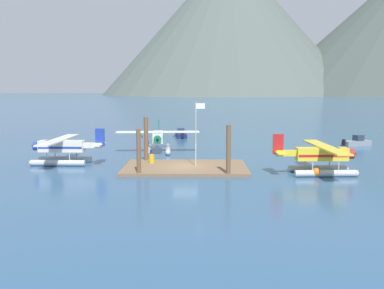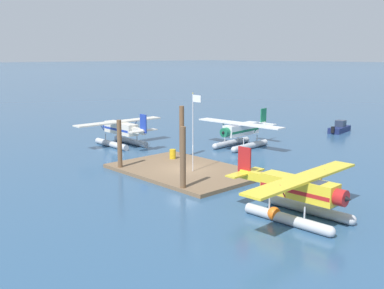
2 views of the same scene
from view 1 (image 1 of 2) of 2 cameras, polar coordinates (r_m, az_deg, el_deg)
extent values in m
plane|color=#2D5175|center=(44.05, -0.87, -3.21)|extent=(1200.00, 1200.00, 0.00)
cube|color=brown|center=(44.02, -0.87, -3.02)|extent=(12.35, 8.22, 0.30)
cylinder|color=brown|center=(40.44, -6.98, -1.08)|extent=(0.39, 0.39, 4.38)
cylinder|color=brown|center=(39.96, 4.78, -0.86)|extent=(0.42, 0.42, 4.79)
cylinder|color=brown|center=(47.54, -6.01, 0.59)|extent=(0.46, 0.46, 5.01)
cylinder|color=silver|center=(43.49, 0.51, 1.30)|extent=(0.08, 0.08, 6.39)
cube|color=white|center=(43.28, 1.11, 5.05)|extent=(0.90, 0.03, 0.56)
sphere|color=gold|center=(43.27, 0.51, 5.58)|extent=(0.10, 0.10, 0.10)
cylinder|color=gold|center=(45.91, -5.30, -1.87)|extent=(0.58, 0.58, 0.88)
torus|color=gold|center=(45.91, -5.30, -1.87)|extent=(0.62, 0.62, 0.04)
sphere|color=orange|center=(41.71, 15.89, -3.53)|extent=(0.83, 0.83, 0.83)
cone|color=#4C5651|center=(513.02, 4.91, 15.43)|extent=(285.87, 285.87, 159.22)
cylinder|color=#B7BABF|center=(55.66, -3.16, -0.65)|extent=(1.02, 5.63, 0.64)
sphere|color=#B7BABF|center=(52.89, -3.16, -1.08)|extent=(0.64, 0.64, 0.64)
cylinder|color=#B7BABF|center=(55.72, -5.73, -0.67)|extent=(1.02, 5.63, 0.64)
sphere|color=#B7BABF|center=(52.96, -5.86, -1.09)|extent=(0.64, 0.64, 0.64)
cylinder|color=#B7BABF|center=(54.38, -3.16, -0.13)|extent=(0.10, 0.10, 0.70)
cylinder|color=#B7BABF|center=(56.76, -3.16, 0.19)|extent=(0.10, 0.10, 0.70)
cylinder|color=#B7BABF|center=(54.44, -5.79, -0.15)|extent=(0.10, 0.10, 0.70)
cylinder|color=#B7BABF|center=(56.82, -5.68, 0.17)|extent=(0.10, 0.10, 0.70)
cube|color=white|center=(55.47, -4.46, 1.00)|extent=(1.57, 4.87, 1.20)
cube|color=#196B47|center=(55.49, -4.46, 0.89)|extent=(1.58, 4.78, 0.24)
cube|color=#283347|center=(54.36, -4.49, 1.22)|extent=(1.13, 1.17, 0.56)
cube|color=white|center=(55.10, -4.47, 1.65)|extent=(10.47, 2.11, 0.14)
cylinder|color=#196B47|center=(55.13, -2.18, 1.32)|extent=(0.63, 0.12, 0.84)
cylinder|color=#196B47|center=(55.24, -6.75, 1.29)|extent=(0.63, 0.12, 0.84)
cylinder|color=#196B47|center=(52.79, -4.53, 0.67)|extent=(1.00, 0.66, 0.96)
cone|color=black|center=(52.35, -4.54, 0.61)|extent=(0.38, 0.37, 0.36)
cube|color=white|center=(58.69, -4.39, 1.45)|extent=(0.59, 2.23, 0.56)
cube|color=#196B47|center=(59.51, -4.38, 2.35)|extent=(0.19, 1.01, 1.90)
cube|color=white|center=(59.48, -4.37, 1.63)|extent=(3.25, 1.02, 0.10)
cylinder|color=#B7BABF|center=(47.71, -17.05, -2.33)|extent=(5.61, 0.74, 0.64)
sphere|color=#B7BABF|center=(48.69, -20.17, -2.27)|extent=(0.64, 0.64, 0.64)
cylinder|color=#B7BABF|center=(50.05, -16.13, -1.85)|extent=(5.61, 0.74, 0.64)
sphere|color=#B7BABF|center=(50.98, -19.12, -1.80)|extent=(0.64, 0.64, 0.64)
cylinder|color=#B7BABF|center=(48.01, -18.44, -1.51)|extent=(0.10, 0.10, 0.70)
cylinder|color=#B7BABF|center=(47.23, -15.70, -1.55)|extent=(0.10, 0.10, 0.70)
cylinder|color=#B7BABF|center=(50.33, -17.46, -1.08)|extent=(0.10, 0.10, 0.70)
cylinder|color=#B7BABF|center=(49.59, -14.84, -1.10)|extent=(0.10, 0.10, 0.70)
cube|color=silver|center=(48.64, -16.65, -0.20)|extent=(4.82, 1.33, 1.20)
cube|color=#1E389E|center=(48.66, -16.64, -0.32)|extent=(4.73, 1.34, 0.24)
cube|color=#283347|center=(48.96, -17.86, 0.19)|extent=(1.12, 1.07, 0.56)
cube|color=silver|center=(48.66, -17.01, 0.58)|extent=(1.59, 10.42, 0.14)
cylinder|color=#1E389E|center=(46.64, -17.87, -0.15)|extent=(0.09, 0.62, 0.84)
cylinder|color=#1E389E|center=(50.77, -16.20, 0.51)|extent=(0.09, 0.62, 0.84)
cylinder|color=#1E389E|center=(49.57, -19.61, -0.18)|extent=(0.62, 0.97, 0.96)
cone|color=black|center=(49.73, -20.09, -0.18)|extent=(0.36, 0.37, 0.36)
cube|color=silver|center=(47.70, -12.95, -0.10)|extent=(2.21, 0.48, 0.56)
cube|color=#1E389E|center=(47.37, -11.93, 0.91)|extent=(1.00, 0.14, 1.90)
cube|color=silver|center=(47.49, -12.02, 0.01)|extent=(0.86, 3.21, 0.10)
cylinder|color=#B7BABF|center=(44.31, 16.01, -3.02)|extent=(5.62, 0.85, 0.64)
sphere|color=#B7BABF|center=(45.22, 19.40, -2.95)|extent=(0.64, 0.64, 0.64)
cylinder|color=#B7BABF|center=(41.97, 17.02, -3.63)|extent=(5.62, 0.85, 0.64)
sphere|color=#B7BABF|center=(42.93, 20.57, -3.54)|extent=(0.64, 0.64, 0.64)
cylinder|color=#B7BABF|center=(44.57, 17.51, -2.15)|extent=(0.10, 0.10, 0.70)
cylinder|color=#B7BABF|center=(43.85, 14.54, -2.19)|extent=(0.10, 0.10, 0.70)
cylinder|color=#B7BABF|center=(42.24, 18.60, -2.70)|extent=(0.10, 0.10, 0.70)
cylinder|color=#B7BABF|center=(41.49, 15.48, -2.76)|extent=(0.10, 0.10, 0.70)
cube|color=yellow|center=(42.87, 16.58, -1.19)|extent=(4.84, 1.42, 1.20)
cube|color=#B21E1E|center=(42.89, 16.57, -1.32)|extent=(4.75, 1.44, 0.24)
cube|color=#283347|center=(43.17, 17.96, -0.75)|extent=(1.14, 1.10, 0.56)
cube|color=yellow|center=(42.87, 16.99, -0.30)|extent=(1.80, 10.45, 0.14)
cylinder|color=#B21E1E|center=(44.99, 16.10, -0.35)|extent=(0.10, 0.62, 0.84)
cylinder|color=#B21E1E|center=(40.86, 17.94, -1.18)|extent=(0.10, 0.62, 0.84)
cylinder|color=#B21E1E|center=(43.78, 19.94, -1.16)|extent=(0.64, 0.98, 0.96)
cone|color=black|center=(43.94, 20.49, -1.15)|extent=(0.36, 0.37, 0.36)
cube|color=yellow|center=(41.97, 12.36, -1.10)|extent=(2.22, 0.52, 0.56)
cube|color=#B21E1E|center=(41.65, 11.19, 0.05)|extent=(1.00, 0.16, 1.90)
cube|color=yellow|center=(41.78, 11.29, -0.97)|extent=(0.92, 3.23, 0.10)
cube|color=navy|center=(72.02, -1.44, 1.23)|extent=(2.13, 4.38, 0.70)
sphere|color=navy|center=(74.10, -1.63, 1.40)|extent=(0.70, 0.70, 0.70)
cube|color=#283347|center=(72.24, -1.47, 1.84)|extent=(1.27, 1.36, 0.80)
cube|color=black|center=(69.75, -1.23, 1.23)|extent=(0.41, 0.37, 0.80)
cube|color=gray|center=(65.92, 20.69, 0.17)|extent=(4.45, 3.02, 0.70)
sphere|color=gray|center=(67.36, 22.00, 0.25)|extent=(0.70, 0.70, 0.70)
cube|color=#283347|center=(66.04, 20.91, 0.83)|extent=(1.53, 1.48, 0.80)
cube|color=black|center=(64.37, 19.21, 0.29)|extent=(0.44, 0.46, 0.80)
camera|label=2|loc=(32.14, 56.82, 6.97)|focal=42.66mm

